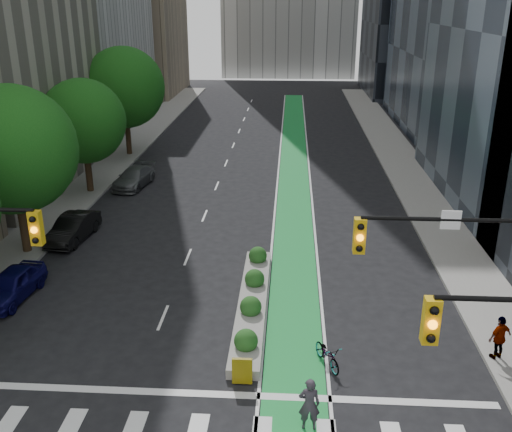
# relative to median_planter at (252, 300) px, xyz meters

# --- Properties ---
(ground) EXTENTS (160.00, 160.00, 0.00)m
(ground) POSITION_rel_median_planter_xyz_m (-1.20, -7.04, -0.37)
(ground) COLOR black
(ground) RESTS_ON ground
(sidewalk_left) EXTENTS (3.60, 90.00, 0.15)m
(sidewalk_left) POSITION_rel_median_planter_xyz_m (-13.00, 17.96, -0.30)
(sidewalk_left) COLOR gray
(sidewalk_left) RESTS_ON ground
(sidewalk_right) EXTENTS (3.60, 90.00, 0.15)m
(sidewalk_right) POSITION_rel_median_planter_xyz_m (10.60, 17.96, -0.30)
(sidewalk_right) COLOR gray
(sidewalk_right) RESTS_ON ground
(bike_lane_paint) EXTENTS (2.20, 70.00, 0.01)m
(bike_lane_paint) POSITION_rel_median_planter_xyz_m (1.80, 22.96, -0.37)
(bike_lane_paint) COLOR #1A923C
(bike_lane_paint) RESTS_ON ground
(tree_mid) EXTENTS (6.40, 6.40, 8.78)m
(tree_mid) POSITION_rel_median_planter_xyz_m (-12.20, 4.96, 5.20)
(tree_mid) COLOR black
(tree_mid) RESTS_ON ground
(tree_midfar) EXTENTS (5.60, 5.60, 7.76)m
(tree_midfar) POSITION_rel_median_planter_xyz_m (-12.20, 14.96, 4.57)
(tree_midfar) COLOR black
(tree_midfar) RESTS_ON ground
(tree_far) EXTENTS (6.60, 6.60, 9.00)m
(tree_far) POSITION_rel_median_planter_xyz_m (-12.20, 24.96, 5.32)
(tree_far) COLOR black
(tree_far) RESTS_ON ground
(signal_right) EXTENTS (5.82, 0.51, 7.20)m
(signal_right) POSITION_rel_median_planter_xyz_m (7.47, -6.57, 4.43)
(signal_right) COLOR black
(signal_right) RESTS_ON ground
(median_planter) EXTENTS (1.20, 10.26, 1.10)m
(median_planter) POSITION_rel_median_planter_xyz_m (0.00, 0.00, 0.00)
(median_planter) COLOR gray
(median_planter) RESTS_ON ground
(bicycle) EXTENTS (1.29, 1.86, 0.93)m
(bicycle) POSITION_rel_median_planter_xyz_m (3.00, -3.93, 0.09)
(bicycle) COLOR gray
(bicycle) RESTS_ON ground
(cyclist) EXTENTS (0.68, 0.46, 1.83)m
(cyclist) POSITION_rel_median_planter_xyz_m (2.24, -7.26, 0.54)
(cyclist) COLOR #332D37
(cyclist) RESTS_ON ground
(parked_car_left_near) EXTENTS (1.97, 4.12, 1.36)m
(parked_car_left_near) POSITION_rel_median_planter_xyz_m (-10.70, 0.18, 0.31)
(parked_car_left_near) COLOR #0D0C4B
(parked_car_left_near) RESTS_ON ground
(parked_car_left_mid) EXTENTS (1.91, 4.38, 1.40)m
(parked_car_left_mid) POSITION_rel_median_planter_xyz_m (-10.37, 6.82, 0.33)
(parked_car_left_mid) COLOR black
(parked_car_left_mid) RESTS_ON ground
(parked_car_left_far) EXTENTS (2.47, 4.79, 1.33)m
(parked_car_left_far) POSITION_rel_median_planter_xyz_m (-9.53, 16.52, 0.29)
(parked_car_left_far) COLOR #515456
(parked_car_left_far) RESTS_ON ground
(pedestrian_far) EXTENTS (1.09, 0.83, 1.72)m
(pedestrian_far) POSITION_rel_median_planter_xyz_m (9.25, -3.30, 0.64)
(pedestrian_far) COLOR gray
(pedestrian_far) RESTS_ON sidewalk_right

